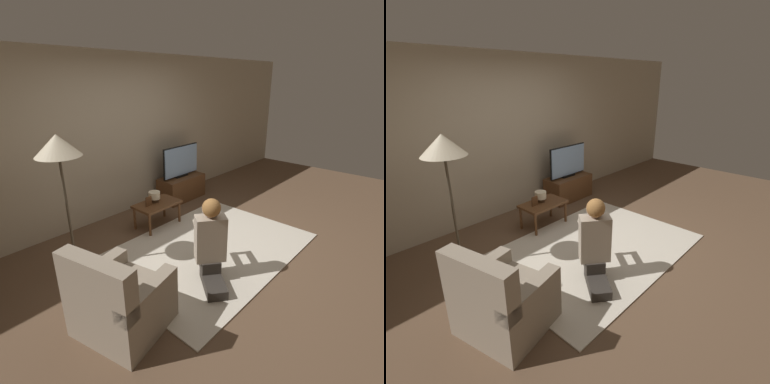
% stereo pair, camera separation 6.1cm
% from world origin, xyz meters
% --- Properties ---
extents(ground_plane, '(10.00, 10.00, 0.00)m').
position_xyz_m(ground_plane, '(0.00, 0.00, 0.00)').
color(ground_plane, brown).
extents(wall_back, '(10.00, 0.06, 2.60)m').
position_xyz_m(wall_back, '(0.00, 1.93, 1.30)').
color(wall_back, tan).
rests_on(wall_back, ground_plane).
extents(rug, '(2.74, 1.96, 0.02)m').
position_xyz_m(rug, '(0.00, 0.00, 0.01)').
color(rug, beige).
rests_on(rug, ground_plane).
extents(tv_stand, '(0.90, 0.45, 0.45)m').
position_xyz_m(tv_stand, '(1.10, 1.56, 0.22)').
color(tv_stand, brown).
rests_on(tv_stand, ground_plane).
extents(tv, '(0.88, 0.08, 0.59)m').
position_xyz_m(tv, '(1.10, 1.57, 0.75)').
color(tv, black).
rests_on(tv, tv_stand).
extents(coffee_table, '(0.70, 0.43, 0.39)m').
position_xyz_m(coffee_table, '(0.01, 1.04, 0.34)').
color(coffee_table, brown).
rests_on(coffee_table, ground_plane).
extents(floor_lamp, '(0.50, 0.50, 1.66)m').
position_xyz_m(floor_lamp, '(-1.42, 0.97, 1.46)').
color(floor_lamp, '#4C4233').
rests_on(floor_lamp, ground_plane).
extents(armchair, '(0.86, 0.89, 0.89)m').
position_xyz_m(armchair, '(-1.63, -0.26, 0.29)').
color(armchair, gray).
rests_on(armchair, ground_plane).
extents(person_kneeling, '(0.72, 0.80, 1.00)m').
position_xyz_m(person_kneeling, '(-0.50, -0.42, 0.51)').
color(person_kneeling, '#332D28').
rests_on(person_kneeling, rug).
extents(picture_frame, '(0.11, 0.01, 0.15)m').
position_xyz_m(picture_frame, '(-0.16, 1.04, 0.47)').
color(picture_frame, brown).
rests_on(picture_frame, coffee_table).
extents(table_lamp, '(0.18, 0.18, 0.17)m').
position_xyz_m(table_lamp, '(0.01, 1.10, 0.50)').
color(table_lamp, '#4C3823').
rests_on(table_lamp, coffee_table).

